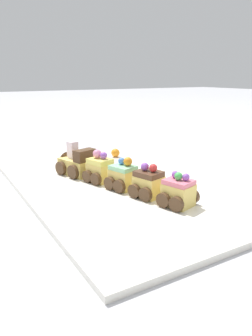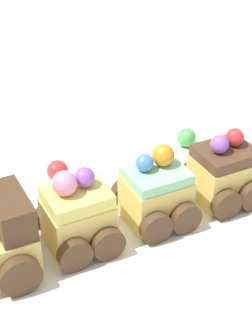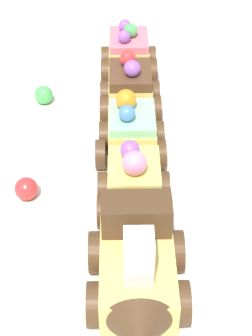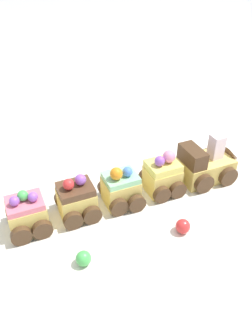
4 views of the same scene
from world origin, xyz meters
The scene contains 7 objects.
ground_plane centered at (0.00, 0.00, 0.00)m, with size 10.00×10.00×0.00m, color #B2B2B7.
display_board centered at (0.00, 0.00, 0.01)m, with size 0.72×0.48×0.01m, color white.
cake_car_lemon centered at (0.04, 0.05, 0.04)m, with size 0.08×0.08×0.08m.
cake_car_mint centered at (-0.04, 0.03, 0.04)m, with size 0.08×0.08×0.07m.
cake_car_chocolate centered at (-0.11, 0.01, 0.04)m, with size 0.08×0.08×0.07m.
gumball_red centered at (0.05, -0.05, 0.02)m, with size 0.02×0.02×0.02m, color red.
gumball_green centered at (-0.10, -0.10, 0.02)m, with size 0.02×0.02×0.02m, color #4CBC56.
Camera 2 is at (0.06, 0.43, 0.34)m, focal length 60.00 mm.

